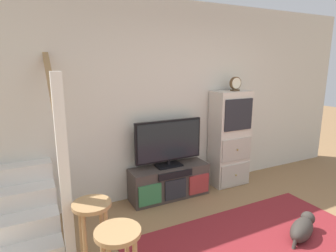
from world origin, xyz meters
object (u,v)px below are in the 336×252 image
object	(u,v)px
side_cabinet	(230,139)
desk_clock	(235,84)
television	(169,142)
bar_stool_near	(119,252)
bar_stool_far	(93,220)
dog	(303,228)
media_console	(169,182)

from	to	relation	value
side_cabinet	desk_clock	bearing A→B (deg)	-19.49
television	desk_clock	distance (m)	1.33
bar_stool_near	bar_stool_far	bearing A→B (deg)	98.30
television	dog	bearing A→B (deg)	-60.76
bar_stool_near	dog	bearing A→B (deg)	0.26
media_console	bar_stool_near	size ratio (longest dim) A/B	1.63
side_cabinet	dog	bearing A→B (deg)	-97.17
television	bar_stool_near	bearing A→B (deg)	-127.66
television	bar_stool_far	world-z (taller)	television
desk_clock	side_cabinet	bearing A→B (deg)	160.51
media_console	television	distance (m)	0.58
television	desk_clock	xyz separation A→B (m)	(1.09, -0.03, 0.76)
desk_clock	bar_stool_near	distance (m)	2.93
media_console	dog	xyz separation A→B (m)	(0.86, -1.51, -0.11)
side_cabinet	dog	size ratio (longest dim) A/B	2.83
desk_clock	bar_stool_near	bearing A→B (deg)	-146.44
media_console	desk_clock	bearing A→B (deg)	-0.25
media_console	television	size ratio (longest dim) A/B	1.15
bar_stool_far	media_console	bearing A→B (deg)	38.11
desk_clock	dog	xyz separation A→B (m)	(-0.23, -1.50, -1.45)
television	side_cabinet	world-z (taller)	side_cabinet
desk_clock	bar_stool_far	world-z (taller)	desk_clock
television	dog	distance (m)	1.88
side_cabinet	bar_stool_near	size ratio (longest dim) A/B	2.11
media_console	television	bearing A→B (deg)	90.00
bar_stool_near	bar_stool_far	size ratio (longest dim) A/B	1.02
bar_stool_near	media_console	bearing A→B (deg)	51.91
television	side_cabinet	distance (m)	1.05
bar_stool_near	dog	world-z (taller)	bar_stool_near
dog	television	bearing A→B (deg)	119.24
media_console	bar_stool_near	xyz separation A→B (m)	(-1.19, -1.52, 0.29)
television	dog	size ratio (longest dim) A/B	1.90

